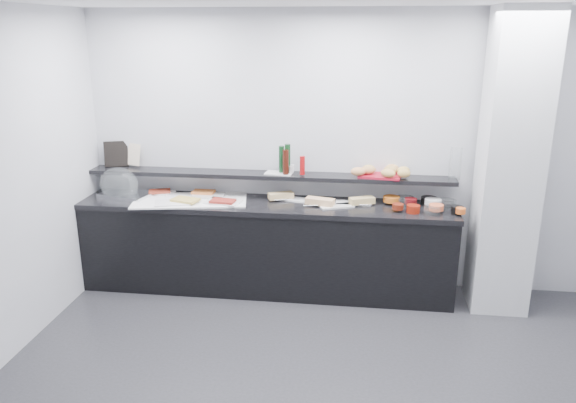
# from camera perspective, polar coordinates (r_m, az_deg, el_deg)

# --- Properties ---
(ground) EXTENTS (5.00, 5.00, 0.00)m
(ground) POSITION_cam_1_polar(r_m,az_deg,el_deg) (4.22, 3.71, -19.34)
(ground) COLOR #2D2D30
(ground) RESTS_ON ground
(back_wall) EXTENTS (5.00, 0.02, 2.70)m
(back_wall) POSITION_cam_1_polar(r_m,az_deg,el_deg) (5.52, 5.40, 4.98)
(back_wall) COLOR silver
(back_wall) RESTS_ON ground
(column) EXTENTS (0.50, 0.50, 2.70)m
(column) POSITION_cam_1_polar(r_m,az_deg,el_deg) (5.34, 21.59, 3.42)
(column) COLOR silver
(column) RESTS_ON ground
(buffet_cabinet) EXTENTS (3.60, 0.60, 0.85)m
(buffet_cabinet) POSITION_cam_1_polar(r_m,az_deg,el_deg) (5.57, -2.22, -4.80)
(buffet_cabinet) COLOR black
(buffet_cabinet) RESTS_ON ground
(counter_top) EXTENTS (3.62, 0.62, 0.05)m
(counter_top) POSITION_cam_1_polar(r_m,az_deg,el_deg) (5.42, -2.28, -0.39)
(counter_top) COLOR black
(counter_top) RESTS_ON buffet_cabinet
(wall_shelf) EXTENTS (3.60, 0.25, 0.04)m
(wall_shelf) POSITION_cam_1_polar(r_m,az_deg,el_deg) (5.51, -2.01, 2.69)
(wall_shelf) COLOR black
(wall_shelf) RESTS_ON back_wall
(cloche_base) EXTENTS (0.56, 0.45, 0.04)m
(cloche_base) POSITION_cam_1_polar(r_m,az_deg,el_deg) (5.83, -15.99, 0.69)
(cloche_base) COLOR silver
(cloche_base) RESTS_ON counter_top
(cloche_dome) EXTENTS (0.44, 0.32, 0.34)m
(cloche_dome) POSITION_cam_1_polar(r_m,az_deg,el_deg) (5.83, -16.78, 1.69)
(cloche_dome) COLOR white
(cloche_dome) RESTS_ON cloche_base
(linen_runner) EXTENTS (1.16, 0.70, 0.01)m
(linen_runner) POSITION_cam_1_polar(r_m,az_deg,el_deg) (5.54, -9.91, 0.12)
(linen_runner) COLOR white
(linen_runner) RESTS_ON counter_top
(platter_meat_a) EXTENTS (0.31, 0.25, 0.01)m
(platter_meat_a) POSITION_cam_1_polar(r_m,az_deg,el_deg) (5.83, -12.94, 0.95)
(platter_meat_a) COLOR white
(platter_meat_a) RESTS_ON linen_runner
(food_meat_a) EXTENTS (0.24, 0.20, 0.02)m
(food_meat_a) POSITION_cam_1_polar(r_m,az_deg,el_deg) (5.79, -12.92, 1.02)
(food_meat_a) COLOR maroon
(food_meat_a) RESTS_ON platter_meat_a
(platter_salmon) EXTENTS (0.34, 0.25, 0.01)m
(platter_salmon) POSITION_cam_1_polar(r_m,az_deg,el_deg) (5.62, -8.14, 0.60)
(platter_salmon) COLOR silver
(platter_salmon) RESTS_ON linen_runner
(food_salmon) EXTENTS (0.22, 0.15, 0.02)m
(food_salmon) POSITION_cam_1_polar(r_m,az_deg,el_deg) (5.68, -8.58, 0.97)
(food_salmon) COLOR orange
(food_salmon) RESTS_ON platter_salmon
(platter_cheese) EXTENTS (0.38, 0.31, 0.01)m
(platter_cheese) POSITION_cam_1_polar(r_m,az_deg,el_deg) (5.45, -11.63, -0.10)
(platter_cheese) COLOR white
(platter_cheese) RESTS_ON linen_runner
(food_cheese) EXTENTS (0.28, 0.22, 0.02)m
(food_cheese) POSITION_cam_1_polar(r_m,az_deg,el_deg) (5.45, -10.39, 0.17)
(food_cheese) COLOR gold
(food_cheese) RESTS_ON platter_cheese
(platter_meat_b) EXTENTS (0.36, 0.28, 0.01)m
(platter_meat_b) POSITION_cam_1_polar(r_m,az_deg,el_deg) (5.40, -6.58, -0.02)
(platter_meat_b) COLOR white
(platter_meat_b) RESTS_ON linen_runner
(food_meat_b) EXTENTS (0.24, 0.17, 0.02)m
(food_meat_b) POSITION_cam_1_polar(r_m,az_deg,el_deg) (5.36, -6.65, 0.05)
(food_meat_b) COLOR maroon
(food_meat_b) RESTS_ON platter_meat_b
(sandwich_plate_left) EXTENTS (0.35, 0.22, 0.01)m
(sandwich_plate_left) POSITION_cam_1_polar(r_m,az_deg,el_deg) (5.50, 0.35, 0.26)
(sandwich_plate_left) COLOR white
(sandwich_plate_left) RESTS_ON counter_top
(sandwich_food_left) EXTENTS (0.26, 0.19, 0.06)m
(sandwich_food_left) POSITION_cam_1_polar(r_m,az_deg,el_deg) (5.48, -0.73, 0.60)
(sandwich_food_left) COLOR tan
(sandwich_food_left) RESTS_ON sandwich_plate_left
(tongs_left) EXTENTS (0.15, 0.07, 0.01)m
(tongs_left) POSITION_cam_1_polar(r_m,az_deg,el_deg) (5.44, -0.56, 0.19)
(tongs_left) COLOR #B7BBBF
(tongs_left) RESTS_ON sandwich_plate_left
(sandwich_plate_mid) EXTENTS (0.35, 0.24, 0.01)m
(sandwich_plate_mid) POSITION_cam_1_polar(r_m,az_deg,el_deg) (5.30, 4.95, -0.47)
(sandwich_plate_mid) COLOR silver
(sandwich_plate_mid) RESTS_ON counter_top
(sandwich_food_mid) EXTENTS (0.29, 0.17, 0.06)m
(sandwich_food_mid) POSITION_cam_1_polar(r_m,az_deg,el_deg) (5.31, 3.26, 0.01)
(sandwich_food_mid) COLOR #E3AC77
(sandwich_food_mid) RESTS_ON sandwich_plate_mid
(tongs_mid) EXTENTS (0.16, 0.04, 0.01)m
(tongs_mid) POSITION_cam_1_polar(r_m,az_deg,el_deg) (5.26, 2.41, -0.42)
(tongs_mid) COLOR #B5B9BC
(tongs_mid) RESTS_ON sandwich_plate_mid
(sandwich_plate_right) EXTENTS (0.33, 0.15, 0.01)m
(sandwich_plate_right) POSITION_cam_1_polar(r_m,az_deg,el_deg) (5.41, 6.63, -0.16)
(sandwich_plate_right) COLOR white
(sandwich_plate_right) RESTS_ON counter_top
(sandwich_food_right) EXTENTS (0.25, 0.18, 0.06)m
(sandwich_food_right) POSITION_cam_1_polar(r_m,az_deg,el_deg) (5.37, 7.52, 0.10)
(sandwich_food_right) COLOR tan
(sandwich_food_right) RESTS_ON sandwich_plate_right
(tongs_right) EXTENTS (0.16, 0.03, 0.01)m
(tongs_right) POSITION_cam_1_polar(r_m,az_deg,el_deg) (5.33, 7.70, -0.34)
(tongs_right) COLOR silver
(tongs_right) RESTS_ON sandwich_plate_right
(bowl_glass_fruit) EXTENTS (0.18, 0.18, 0.07)m
(bowl_glass_fruit) POSITION_cam_1_polar(r_m,az_deg,el_deg) (5.47, 11.79, 0.09)
(bowl_glass_fruit) COLOR white
(bowl_glass_fruit) RESTS_ON counter_top
(fill_glass_fruit) EXTENTS (0.16, 0.16, 0.05)m
(fill_glass_fruit) POSITION_cam_1_polar(r_m,az_deg,el_deg) (5.46, 10.47, 0.25)
(fill_glass_fruit) COLOR #C8601B
(fill_glass_fruit) RESTS_ON bowl_glass_fruit
(bowl_black_jam) EXTENTS (0.20, 0.20, 0.07)m
(bowl_black_jam) POSITION_cam_1_polar(r_m,az_deg,el_deg) (5.52, 14.13, 0.07)
(bowl_black_jam) COLOR black
(bowl_black_jam) RESTS_ON counter_top
(fill_black_jam) EXTENTS (0.14, 0.14, 0.05)m
(fill_black_jam) POSITION_cam_1_polar(r_m,az_deg,el_deg) (5.43, 12.36, 0.05)
(fill_black_jam) COLOR #600D11
(fill_black_jam) RESTS_ON bowl_black_jam
(bowl_glass_cream) EXTENTS (0.21, 0.21, 0.07)m
(bowl_glass_cream) POSITION_cam_1_polar(r_m,az_deg,el_deg) (5.47, 15.83, -0.20)
(bowl_glass_cream) COLOR white
(bowl_glass_cream) RESTS_ON counter_top
(fill_glass_cream) EXTENTS (0.20, 0.20, 0.05)m
(fill_glass_cream) POSITION_cam_1_polar(r_m,az_deg,el_deg) (5.46, 14.52, -0.02)
(fill_glass_cream) COLOR white
(fill_glass_cream) RESTS_ON bowl_glass_cream
(bowl_red_jam) EXTENTS (0.13, 0.13, 0.07)m
(bowl_red_jam) POSITION_cam_1_polar(r_m,az_deg,el_deg) (5.24, 12.60, -0.74)
(bowl_red_jam) COLOR maroon
(bowl_red_jam) RESTS_ON counter_top
(fill_red_jam) EXTENTS (0.11, 0.11, 0.05)m
(fill_red_jam) POSITION_cam_1_polar(r_m,az_deg,el_deg) (5.24, 11.10, -0.50)
(fill_red_jam) COLOR #601C0D
(fill_red_jam) RESTS_ON bowl_red_jam
(bowl_glass_salmon) EXTENTS (0.19, 0.19, 0.07)m
(bowl_glass_salmon) POSITION_cam_1_polar(r_m,az_deg,el_deg) (5.24, 14.44, -0.85)
(bowl_glass_salmon) COLOR white
(bowl_glass_salmon) RESTS_ON counter_top
(fill_glass_salmon) EXTENTS (0.17, 0.17, 0.05)m
(fill_glass_salmon) POSITION_cam_1_polar(r_m,az_deg,el_deg) (5.29, 14.82, -0.57)
(fill_glass_salmon) COLOR #E66338
(fill_glass_salmon) RESTS_ON bowl_glass_salmon
(bowl_black_fruit) EXTENTS (0.15, 0.15, 0.07)m
(bowl_black_fruit) POSITION_cam_1_polar(r_m,az_deg,el_deg) (5.31, 16.81, -0.83)
(bowl_black_fruit) COLOR black
(bowl_black_fruit) RESTS_ON counter_top
(fill_black_fruit) EXTENTS (0.11, 0.11, 0.05)m
(fill_black_fruit) POSITION_cam_1_polar(r_m,az_deg,el_deg) (5.25, 17.14, -0.90)
(fill_black_fruit) COLOR #D75A1D
(fill_black_fruit) RESTS_ON bowl_black_fruit
(framed_print) EXTENTS (0.25, 0.14, 0.26)m
(framed_print) POSITION_cam_1_polar(r_m,az_deg,el_deg) (6.02, -17.06, 4.64)
(framed_print) COLOR black
(framed_print) RESTS_ON wall_shelf
(print_art) EXTENTS (0.17, 0.11, 0.22)m
(print_art) POSITION_cam_1_polar(r_m,az_deg,el_deg) (5.94, -15.39, 4.63)
(print_art) COLOR beige
(print_art) RESTS_ON framed_print
(condiment_tray) EXTENTS (0.28, 0.19, 0.01)m
(condiment_tray) POSITION_cam_1_polar(r_m,az_deg,el_deg) (5.49, -0.91, 2.90)
(condiment_tray) COLOR white
(condiment_tray) RESTS_ON wall_shelf
(bottle_green_a) EXTENTS (0.06, 0.06, 0.26)m
(bottle_green_a) POSITION_cam_1_polar(r_m,az_deg,el_deg) (5.47, -0.67, 4.33)
(bottle_green_a) COLOR #0E3518
(bottle_green_a) RESTS_ON condiment_tray
(bottle_brown) EXTENTS (0.07, 0.07, 0.24)m
(bottle_brown) POSITION_cam_1_polar(r_m,az_deg,el_deg) (5.39, -0.23, 4.03)
(bottle_brown) COLOR #331009
(bottle_brown) RESTS_ON condiment_tray
(bottle_green_b) EXTENTS (0.06, 0.06, 0.28)m
(bottle_green_b) POSITION_cam_1_polar(r_m,az_deg,el_deg) (5.45, -0.04, 4.40)
(bottle_green_b) COLOR #0E3315
(bottle_green_b) RESTS_ON condiment_tray
(bottle_hot) EXTENTS (0.06, 0.06, 0.18)m
(bottle_hot) POSITION_cam_1_polar(r_m,az_deg,el_deg) (5.39, 1.47, 3.69)
(bottle_hot) COLOR #9F0B0E
(bottle_hot) RESTS_ON condiment_tray
(shaker_salt) EXTENTS (0.04, 0.04, 0.07)m
(shaker_salt) POSITION_cam_1_polar(r_m,az_deg,el_deg) (5.45, 0.32, 3.25)
(shaker_salt) COLOR white
(shaker_salt) RESTS_ON condiment_tray
(shaker_pepper) EXTENTS (0.04, 0.04, 0.07)m
(shaker_pepper) POSITION_cam_1_polar(r_m,az_deg,el_deg) (5.51, 0.47, 3.41)
(shaker_pepper) COLOR white
(shaker_pepper) RESTS_ON condiment_tray
(bread_tray) EXTENTS (0.43, 0.33, 0.02)m
(bread_tray) POSITION_cam_1_polar(r_m,az_deg,el_deg) (5.46, 9.32, 2.65)
(bread_tray) COLOR #A61126
(bread_tray) RESTS_ON wall_shelf
(bread_roll_nw) EXTENTS (0.14, 0.10, 0.08)m
(bread_roll_nw) POSITION_cam_1_polar(r_m,az_deg,el_deg) (5.48, 8.17, 3.29)
(bread_roll_nw) COLOR tan
(bread_roll_nw) RESTS_ON bread_tray
(bread_roll_n) EXTENTS (0.14, 0.10, 0.08)m
(bread_roll_n) POSITION_cam_1_polar(r_m,az_deg,el_deg) (5.54, 10.54, 3.34)
(bread_roll_n) COLOR tan
(bread_roll_n) RESTS_ON bread_tray
(bread_roll_ne) EXTENTS (0.14, 0.11, 0.08)m
(bread_roll_ne) POSITION_cam_1_polar(r_m,az_deg,el_deg) (5.47, 11.63, 3.10)
(bread_roll_ne) COLOR tan
(bread_roll_ne) RESTS_ON bread_tray
(bread_roll_sw) EXTENTS (0.16, 0.12, 0.08)m
(bread_roll_sw) POSITION_cam_1_polar(r_m,az_deg,el_deg) (5.36, 7.14, 3.04)
(bread_roll_sw) COLOR #D28950
(bread_roll_sw) RESTS_ON bread_tray
(bread_roll_s) EXTENTS (0.17, 0.14, 0.08)m
(bread_roll_s) POSITION_cam_1_polar(r_m,az_deg,el_deg) (5.34, 10.14, 2.84)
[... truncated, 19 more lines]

